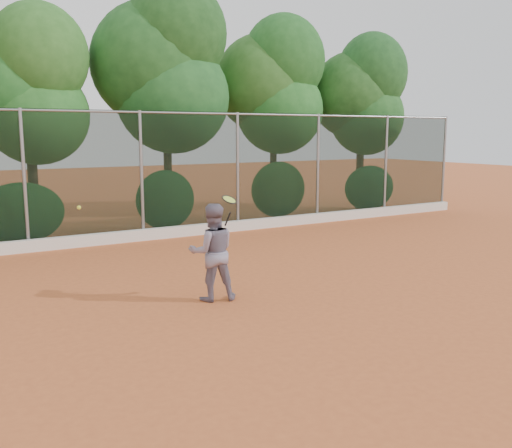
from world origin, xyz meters
TOP-DOWN VIEW (x-y plane):
  - ground at (0.00, 0.00)m, footprint 80.00×80.00m
  - concrete_curb at (0.00, 6.82)m, footprint 24.00×0.20m
  - tennis_player at (-0.98, 0.85)m, footprint 0.98×0.85m
  - chainlink_fence at (-0.00, 7.00)m, footprint 24.09×0.09m
  - foliage_backdrop at (-0.55, 8.98)m, footprint 23.70×3.63m
  - tennis_racket at (-0.65, 0.83)m, footprint 0.34×0.33m
  - tennis_ball_in_flight at (-3.11, 1.33)m, footprint 0.06×0.06m

SIDE VIEW (x-z plane):
  - ground at x=0.00m, z-range 0.00..0.00m
  - concrete_curb at x=0.00m, z-range 0.00..0.30m
  - tennis_player at x=-0.98m, z-range 0.00..1.71m
  - tennis_racket at x=-0.65m, z-range 1.44..2.00m
  - tennis_ball_in_flight at x=-3.11m, z-range 1.70..1.77m
  - chainlink_fence at x=0.00m, z-range 0.11..3.61m
  - foliage_backdrop at x=-0.55m, z-range 0.63..8.18m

